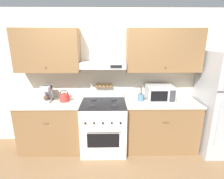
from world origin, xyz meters
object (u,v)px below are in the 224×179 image
stove_range (104,126)px  utensil_crock (141,97)px  refrigerator (223,103)px  tea_kettle (64,97)px  coffee_maker (47,93)px  microwave (159,93)px

stove_range → utensil_crock: bearing=8.6°
refrigerator → stove_range: bearing=179.3°
refrigerator → tea_kettle: bearing=177.4°
refrigerator → tea_kettle: size_ratio=8.20×
coffee_maker → microwave: (2.06, -0.02, -0.00)m
refrigerator → coffee_maker: 3.18m
stove_range → refrigerator: (2.14, -0.03, 0.45)m
stove_range → tea_kettle: size_ratio=4.70×
refrigerator → utensil_crock: (-1.45, 0.13, 0.08)m
refrigerator → tea_kettle: refrigerator is taller
refrigerator → microwave: size_ratio=3.77×
microwave → tea_kettle: bearing=-179.4°
tea_kettle → refrigerator: bearing=-2.6°
refrigerator → microwave: 1.13m
tea_kettle → coffee_maker: bearing=174.1°
stove_range → coffee_maker: bearing=172.5°
tea_kettle → utensil_crock: (1.40, 0.00, -0.01)m
stove_range → coffee_maker: 1.21m
refrigerator → tea_kettle: (-2.85, 0.13, 0.09)m
stove_range → refrigerator: size_ratio=0.57×
stove_range → coffee_maker: (-1.03, 0.14, 0.60)m
stove_range → coffee_maker: coffee_maker is taller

